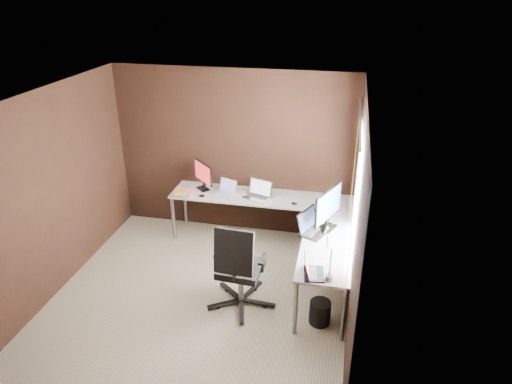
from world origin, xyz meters
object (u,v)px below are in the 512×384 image
Objects in this scene: drawer_pedestal at (323,241)px; office_chair at (240,282)px; laptop_silver at (258,194)px; laptop_black_big at (312,227)px; laptop_black_small at (311,271)px; monitor_right at (328,207)px; laptop_white at (226,190)px; desk_lamp at (325,246)px; monitor_left at (203,175)px; wastebasket at (320,312)px; book_stack at (181,193)px.

office_chair reaches higher than drawer_pedestal.
laptop_silver is at bearing 162.57° from drawer_pedestal.
laptop_black_small is at bearing -150.86° from laptop_black_big.
office_chair is at bearing -126.66° from drawer_pedestal.
monitor_right is (0.05, -0.38, 0.73)m from drawer_pedestal.
office_chair is (-0.85, 0.22, -0.44)m from laptop_black_small.
desk_lamp is (1.56, -1.79, 0.33)m from laptop_white.
desk_lamp reaches higher than laptop_white.
monitor_right is at bearing -4.80° from laptop_white.
monitor_left reaches higher than laptop_silver.
office_chair is (0.94, -1.63, -0.63)m from monitor_left.
laptop_black_big is 0.44× the size of office_chair.
desk_lamp reaches higher than laptop_black_big.
wastebasket is (0.97, -0.11, -0.19)m from office_chair.
laptop_black_big is at bearing -2.71° from laptop_black_small.
monitor_left is at bearing -168.12° from laptop_silver.
book_stack is (-0.26, -0.27, -0.20)m from monitor_left.
laptop_silver is (0.49, -0.05, 0.01)m from laptop_white.
monitor_right is 1.38× the size of laptop_silver.
monitor_left reaches higher than laptop_black_small.
laptop_white is 2.40m from desk_lamp.
desk_lamp is at bearing 0.14° from monitor_left.
wastebasket is (-0.01, 0.12, -0.97)m from desk_lamp.
laptop_black_big is 2.08m from book_stack.
monitor_left is 1.63× the size of book_stack.
book_stack is 0.22× the size of office_chair.
monitor_right is 1.27m from laptop_silver.
laptop_silver reaches higher than laptop_black_small.
desk_lamp is 0.97m from wastebasket.
laptop_white is at bearing -166.16° from laptop_silver.
desk_lamp reaches higher than book_stack.
office_chair reaches higher than laptop_black_small.
desk_lamp is (2.18, -1.59, 0.34)m from book_stack.
drawer_pedestal is 1.81× the size of laptop_black_small.
monitor_right is 1.06m from desk_lamp.
laptop_black_small is at bearing -42.74° from laptop_silver.
laptop_black_big is at bearing 46.22° from office_chair.
drawer_pedestal is 1.36× the size of laptop_silver.
laptop_black_small is 1.29× the size of book_stack.
laptop_black_big is at bearing 15.62° from monitor_left.
laptop_silver is (-1.03, 0.69, -0.25)m from monitor_right.
monitor_left is 0.42m from book_stack.
laptop_silver is 1.98m from laptop_black_small.
laptop_black_big is 1.00m from desk_lamp.
office_chair is (-0.77, -0.70, -0.45)m from laptop_black_big.
laptop_silver is 0.38× the size of office_chair.
monitor_left is 2.05m from monitor_right.
drawer_pedestal is 2.00m from monitor_left.
office_chair is (-0.98, 0.23, -0.77)m from desk_lamp.
laptop_white reaches higher than book_stack.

